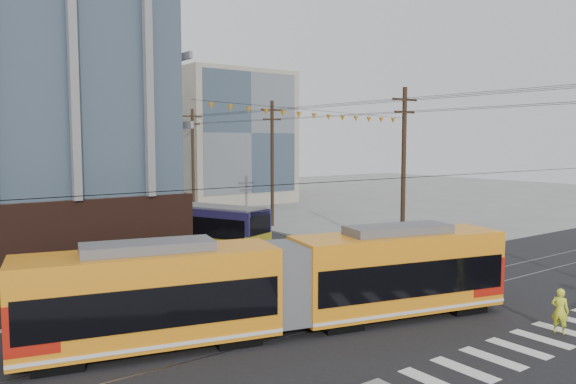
% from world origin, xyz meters
% --- Properties ---
extents(ground, '(160.00, 160.00, 0.00)m').
position_xyz_m(ground, '(0.00, 0.00, 0.00)').
color(ground, slate).
extents(bg_bldg_ne_near, '(14.00, 14.00, 16.00)m').
position_xyz_m(bg_bldg_ne_near, '(16.00, 48.00, 8.00)').
color(bg_bldg_ne_near, gray).
rests_on(bg_bldg_ne_near, ground).
extents(bg_bldg_ne_far, '(16.00, 16.00, 14.00)m').
position_xyz_m(bg_bldg_ne_far, '(18.00, 68.00, 7.00)').
color(bg_bldg_ne_far, '#8C99A5').
rests_on(bg_bldg_ne_far, ground).
extents(utility_pole_far, '(0.30, 0.30, 11.00)m').
position_xyz_m(utility_pole_far, '(8.50, 56.00, 5.50)').
color(utility_pole_far, black).
rests_on(utility_pole_far, ground).
extents(streetcar, '(19.78, 7.50, 3.80)m').
position_xyz_m(streetcar, '(-6.55, 3.56, 1.90)').
color(streetcar, orange).
rests_on(streetcar, ground).
extents(city_bus, '(6.87, 11.99, 3.37)m').
position_xyz_m(city_bus, '(-2.27, 20.58, 1.69)').
color(city_bus, '#211C46').
rests_on(city_bus, ground).
extents(parked_car_silver, '(1.55, 4.07, 1.33)m').
position_xyz_m(parked_car_silver, '(-5.99, 14.42, 0.66)').
color(parked_car_silver, '#9D9EA6').
rests_on(parked_car_silver, ground).
extents(parked_car_white, '(4.07, 5.62, 1.51)m').
position_xyz_m(parked_car_white, '(-5.45, 17.58, 0.76)').
color(parked_car_white, silver).
rests_on(parked_car_white, ground).
extents(parked_car_grey, '(3.24, 5.23, 1.35)m').
position_xyz_m(parked_car_grey, '(-5.87, 25.20, 0.68)').
color(parked_car_grey, '#3F4049').
rests_on(parked_car_grey, ground).
extents(pedestrian, '(0.58, 0.74, 1.79)m').
position_xyz_m(pedestrian, '(2.01, -3.01, 0.90)').
color(pedestrian, yellow).
rests_on(pedestrian, ground).
extents(jersey_barrier, '(1.48, 3.82, 0.75)m').
position_xyz_m(jersey_barrier, '(8.30, 12.82, 0.37)').
color(jersey_barrier, slate).
rests_on(jersey_barrier, ground).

